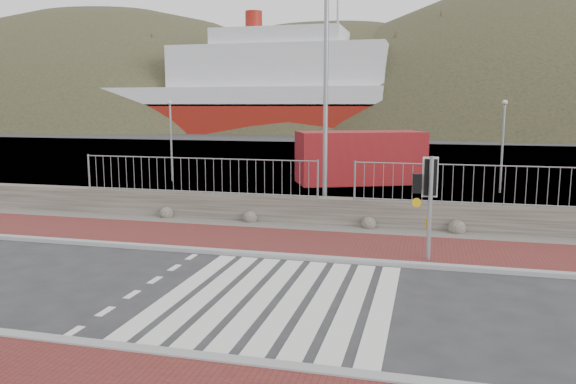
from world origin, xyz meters
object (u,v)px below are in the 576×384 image
(ferry, at_px, (237,95))
(traffic_signal_far, at_px, (429,186))
(shipping_container, at_px, (360,157))
(streetlight, at_px, (331,68))

(ferry, distance_m, traffic_signal_far, 70.15)
(traffic_signal_far, bearing_deg, shipping_container, -87.71)
(ferry, xyz_separation_m, traffic_signal_far, (27.56, -64.42, -3.43))
(streetlight, bearing_deg, shipping_container, 77.54)
(shipping_container, bearing_deg, ferry, 92.25)
(ferry, bearing_deg, shipping_container, -64.37)
(ferry, height_order, traffic_signal_far, ferry)
(traffic_signal_far, distance_m, streetlight, 6.52)
(streetlight, bearing_deg, traffic_signal_far, -67.87)
(ferry, height_order, shipping_container, ferry)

